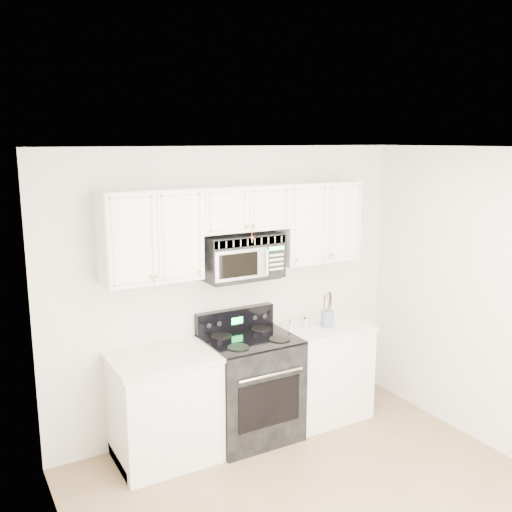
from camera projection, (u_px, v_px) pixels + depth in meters
room at (353, 349)px, 3.75m from camera, size 3.51×3.51×2.61m
base_cabinet_left at (165, 411)px, 4.77m from camera, size 0.86×0.65×0.92m
base_cabinet_right at (321, 373)px, 5.54m from camera, size 0.86×0.65×0.92m
range at (250, 385)px, 5.13m from camera, size 0.78×0.71×1.13m
upper_cabinets at (240, 224)px, 4.98m from camera, size 2.44×0.37×0.75m
microwave at (242, 256)px, 5.02m from camera, size 0.71×0.40×0.39m
utensil_crock at (327, 318)px, 5.38m from camera, size 0.12×0.12×0.33m
shaker_salt at (291, 325)px, 5.30m from camera, size 0.04×0.04×0.09m
shaker_pepper at (305, 322)px, 5.33m from camera, size 0.05×0.05×0.11m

